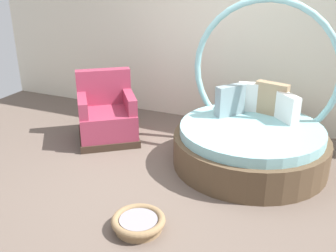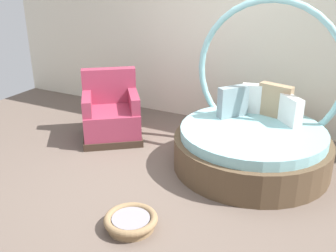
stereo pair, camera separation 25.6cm
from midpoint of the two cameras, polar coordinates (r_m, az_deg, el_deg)
ground_plane at (r=4.55m, az=1.02°, el=-7.94°), size 8.00×8.00×0.02m
back_wall at (r=5.90m, az=10.38°, el=15.11°), size 8.00×0.12×3.14m
round_daybed at (r=4.87m, az=13.93°, el=-1.50°), size 1.87×1.87×1.97m
red_armchair at (r=5.54m, az=-7.01°, el=1.59°), size 1.12×1.12×0.94m
pet_basket at (r=3.76m, az=-3.47°, el=-13.77°), size 0.51×0.51×0.13m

